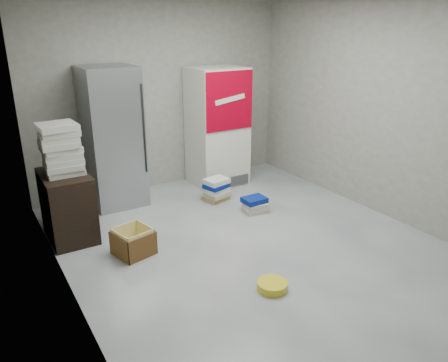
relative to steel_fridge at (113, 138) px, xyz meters
The scene contains 10 objects.
ground 2.50m from the steel_fridge, 67.10° to the right, with size 5.00×5.00×0.00m, color #B7B7B2.
room_shell 2.46m from the steel_fridge, 67.10° to the right, with size 4.04×5.04×2.82m.
steel_fridge is the anchor object (origin of this frame).
coke_cooler 1.65m from the steel_fridge, ahead, with size 0.80×0.73×1.80m.
wood_shelf 1.23m from the steel_fridge, 138.69° to the right, with size 0.50×0.80×0.80m, color black.
supply_box_stack 1.11m from the steel_fridge, 138.44° to the right, with size 0.44×0.45×0.58m.
phonebook_stack_main 1.61m from the steel_fridge, 28.82° to the right, with size 0.40×0.35×0.33m.
phonebook_stack_side 2.14m from the steel_fridge, 41.35° to the right, with size 0.35×0.31×0.21m.
cardboard_box 1.76m from the steel_fridge, 102.38° to the right, with size 0.46×0.46×0.31m.
bucket_lid 3.07m from the steel_fridge, 78.99° to the right, with size 0.30×0.30×0.08m, color gold.
Camera 1 is at (-2.62, -3.58, 2.44)m, focal length 35.00 mm.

